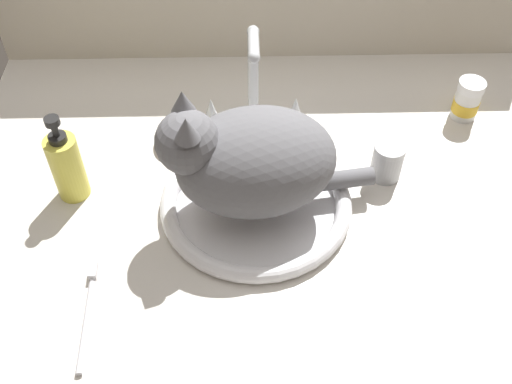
# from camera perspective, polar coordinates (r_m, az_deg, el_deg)

# --- Properties ---
(countertop) EXTENTS (1.15, 0.80, 0.03)m
(countertop) POSITION_cam_1_polar(r_m,az_deg,el_deg) (1.09, 1.94, -0.24)
(countertop) COLOR silver
(countertop) RESTS_ON ground
(sink_basin) EXTENTS (0.33, 0.33, 0.03)m
(sink_basin) POSITION_cam_1_polar(r_m,az_deg,el_deg) (1.04, 0.00, -1.01)
(sink_basin) COLOR white
(sink_basin) RESTS_ON countertop
(faucet) EXTENTS (0.19, 0.10, 0.22)m
(faucet) POSITION_cam_1_polar(r_m,az_deg,el_deg) (1.14, -0.25, 9.36)
(faucet) COLOR silver
(faucet) RESTS_ON countertop
(cat) EXTENTS (0.36, 0.23, 0.22)m
(cat) POSITION_cam_1_polar(r_m,az_deg,el_deg) (0.96, -0.97, 3.00)
(cat) COLOR slate
(cat) RESTS_ON sink_basin
(metal_jar) EXTENTS (0.06, 0.06, 0.07)m
(metal_jar) POSITION_cam_1_polar(r_m,az_deg,el_deg) (1.10, 12.28, 2.88)
(metal_jar) COLOR #B2B5BA
(metal_jar) RESTS_ON countertop
(pill_bottle) EXTENTS (0.05, 0.05, 0.08)m
(pill_bottle) POSITION_cam_1_polar(r_m,az_deg,el_deg) (1.26, 19.27, 8.14)
(pill_bottle) COLOR white
(pill_bottle) RESTS_ON countertop
(soap_pump_bottle) EXTENTS (0.05, 0.05, 0.17)m
(soap_pump_bottle) POSITION_cam_1_polar(r_m,az_deg,el_deg) (1.07, -17.39, 2.40)
(soap_pump_bottle) COLOR #E5DB4C
(soap_pump_bottle) RESTS_ON countertop
(toothbrush) EXTENTS (0.02, 0.18, 0.02)m
(toothbrush) POSITION_cam_1_polar(r_m,az_deg,el_deg) (0.95, -15.58, -10.98)
(toothbrush) COLOR silver
(toothbrush) RESTS_ON countertop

